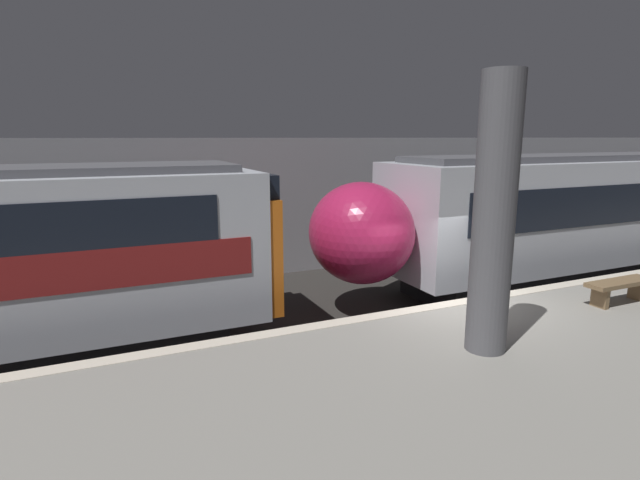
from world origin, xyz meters
TOP-DOWN VIEW (x-y plane):
  - ground_plane at (0.00, 0.00)m, footprint 120.00×120.00m
  - platform at (0.00, -2.43)m, footprint 40.00×4.87m
  - station_rear_barrier at (0.00, 7.00)m, footprint 50.00×0.15m
  - support_pillar_near at (-1.08, -2.01)m, footprint 0.59×0.59m
  - platform_bench at (2.70, -1.43)m, footprint 1.50×0.40m

SIDE VIEW (x-z plane):
  - ground_plane at x=0.00m, z-range 0.00..0.00m
  - platform at x=0.00m, z-range 0.00..1.10m
  - platform_bench at x=2.70m, z-range 1.21..1.66m
  - station_rear_barrier at x=0.00m, z-range 0.00..4.17m
  - support_pillar_near at x=-1.08m, z-range 1.10..5.09m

